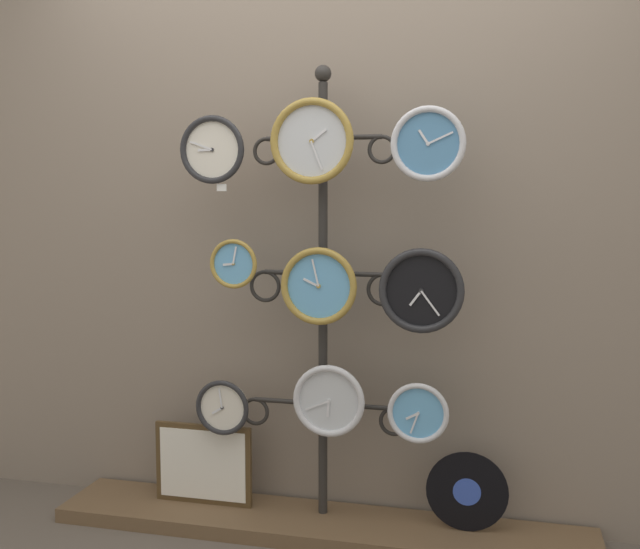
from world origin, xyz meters
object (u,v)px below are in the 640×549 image
object	(u,v)px
display_stand	(323,364)
clock_middle_right	(421,291)
clock_top_left	(212,150)
clock_top_right	(428,144)
clock_middle_center	(319,286)
clock_bottom_right	(418,413)
clock_top_center	(312,141)
clock_bottom_left	(223,407)
clock_bottom_center	(329,401)
picture_frame	(203,464)
vinyl_record	(467,492)
clock_middle_left	(234,264)

from	to	relation	value
display_stand	clock_middle_right	bearing A→B (deg)	-15.41
clock_top_left	clock_top_right	xyz separation A→B (m)	(0.85, 0.01, 0.01)
clock_middle_center	clock_top_right	bearing A→B (deg)	-1.46
clock_middle_right	clock_bottom_right	world-z (taller)	clock_middle_right
clock_top_center	clock_bottom_right	xyz separation A→B (m)	(0.42, 0.02, -1.04)
clock_middle_right	clock_bottom_left	size ratio (longest dim) A/B	1.39
display_stand	clock_bottom_center	world-z (taller)	display_stand
clock_bottom_right	picture_frame	bearing A→B (deg)	176.78
clock_top_right	vinyl_record	bearing A→B (deg)	22.59
clock_top_left	clock_bottom_right	xyz separation A→B (m)	(0.82, 0.03, -1.01)
clock_top_center	clock_middle_center	size ratio (longest dim) A/B	1.08
clock_middle_center	clock_bottom_center	xyz separation A→B (m)	(0.04, -0.00, -0.45)
clock_top_right	clock_bottom_right	distance (m)	1.02
clock_middle_left	clock_middle_right	distance (m)	0.75
clock_top_center	clock_bottom_left	size ratio (longest dim) A/B	1.43
clock_middle_left	vinyl_record	size ratio (longest dim) A/B	0.62
clock_middle_left	clock_bottom_center	world-z (taller)	clock_middle_left
clock_middle_right	clock_bottom_right	distance (m)	0.48
clock_top_left	clock_bottom_left	bearing A→B (deg)	66.78
clock_top_right	picture_frame	size ratio (longest dim) A/B	0.65
clock_middle_right	clock_bottom_center	distance (m)	0.58
display_stand	clock_top_center	xyz separation A→B (m)	(-0.02, -0.10, 0.89)
clock_top_right	clock_bottom_center	bearing A→B (deg)	178.81
clock_top_right	clock_middle_center	bearing A→B (deg)	178.54
clock_middle_right	picture_frame	size ratio (longest dim) A/B	0.75
clock_middle_left	clock_bottom_center	size ratio (longest dim) A/B	0.68
clock_top_right	clock_bottom_left	size ratio (longest dim) A/B	1.20
clock_top_right	clock_bottom_left	distance (m)	1.35
clock_top_left	clock_middle_right	bearing A→B (deg)	-0.15
clock_middle_left	picture_frame	size ratio (longest dim) A/B	0.46
clock_middle_left	clock_top_left	bearing A→B (deg)	-175.52
clock_middle_center	clock_bottom_left	size ratio (longest dim) A/B	1.32
clock_top_center	clock_middle_left	bearing A→B (deg)	-179.29
vinyl_record	clock_top_center	bearing A→B (deg)	-173.83
clock_top_right	picture_frame	xyz separation A→B (m)	(-0.94, 0.07, -1.33)
display_stand	clock_bottom_left	distance (m)	0.45
clock_bottom_left	picture_frame	world-z (taller)	clock_bottom_left
clock_top_left	vinyl_record	xyz separation A→B (m)	(1.01, 0.08, -1.33)
clock_middle_right	clock_top_left	bearing A→B (deg)	179.85
clock_bottom_left	clock_bottom_right	bearing A→B (deg)	-0.47
display_stand	clock_middle_center	size ratio (longest dim) A/B	6.13
clock_top_center	clock_middle_center	distance (m)	0.56
clock_top_right	vinyl_record	size ratio (longest dim) A/B	0.87
clock_bottom_center	clock_top_left	bearing A→B (deg)	-178.09
clock_bottom_left	clock_bottom_right	world-z (taller)	clock_bottom_right
clock_bottom_right	vinyl_record	bearing A→B (deg)	14.38
picture_frame	clock_middle_left	bearing A→B (deg)	-22.32
clock_middle_left	clock_middle_right	bearing A→B (deg)	-0.66
clock_top_center	clock_middle_left	world-z (taller)	clock_top_center
picture_frame	clock_bottom_center	bearing A→B (deg)	-6.39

